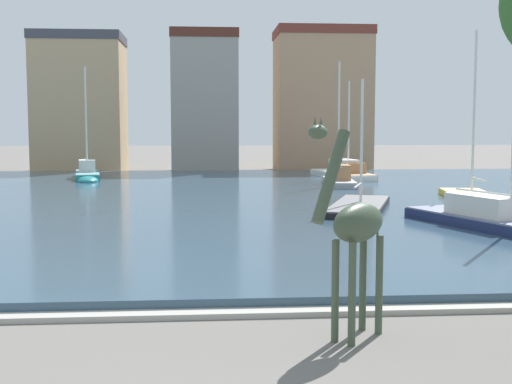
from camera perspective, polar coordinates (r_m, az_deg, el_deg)
harbor_water at (r=36.08m, az=-4.52°, el=-0.55°), size 76.87×44.03×0.31m
quay_edge_coping at (r=14.15m, az=-4.55°, el=-10.35°), size 76.87×0.50×0.12m
giraffe_statue at (r=12.36m, az=8.46°, el=-3.03°), size 1.90×1.90×4.11m
sailboat_navy at (r=25.02m, az=20.90°, el=-2.74°), size 4.97×9.58×7.61m
sailboat_grey at (r=43.22m, az=7.04°, el=0.95°), size 2.32×7.19×8.14m
sailboat_teal at (r=49.27m, az=-14.22°, el=1.39°), size 2.87×7.62×8.28m
sailboat_yellow at (r=35.57m, az=17.87°, el=-0.56°), size 3.71×9.54×8.75m
sailboat_white at (r=49.90m, az=7.08°, el=1.55°), size 3.47×9.67×8.49m
sailboat_black at (r=30.77m, az=8.97°, el=-1.32°), size 4.75×8.58×6.11m
sailboat_orange at (r=48.69m, az=7.88°, el=1.40°), size 2.74×6.51×7.29m
townhouse_wide_warehouse at (r=63.08m, az=-14.79°, el=7.35°), size 7.95×6.31×12.38m
townhouse_end_terrace at (r=60.69m, az=-4.40°, el=7.63°), size 5.89×6.79×12.45m
townhouse_tall_gabled at (r=62.63m, az=5.64°, el=7.82°), size 8.68×6.13×13.05m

